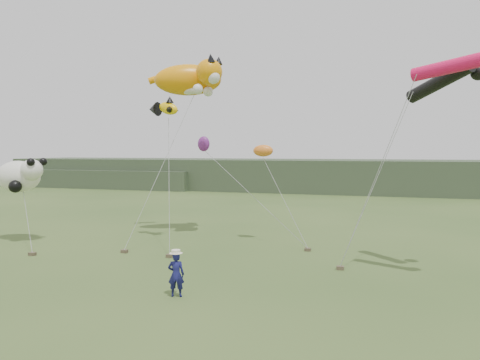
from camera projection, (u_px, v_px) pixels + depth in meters
ground at (199, 291)px, 17.52m from camera, size 120.00×120.00×0.00m
headland at (307, 176)px, 60.91m from camera, size 90.00×13.00×4.00m
festival_attendant at (176, 274)px, 16.81m from camera, size 0.67×0.54×1.62m
sandbag_anchors at (192, 255)px, 23.10m from camera, size 15.31×5.37×0.16m
cat_kite at (193, 79)px, 28.45m from camera, size 5.53×3.65×2.36m
fish_kite at (163, 108)px, 26.79m from camera, size 2.22×1.44×1.17m
tube_kites at (451, 74)px, 18.97m from camera, size 3.18×4.02×1.65m
panda_kite at (20, 176)px, 26.85m from camera, size 3.21×2.07×1.99m
misc_kites at (233, 147)px, 28.88m from camera, size 6.03×4.15×1.30m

